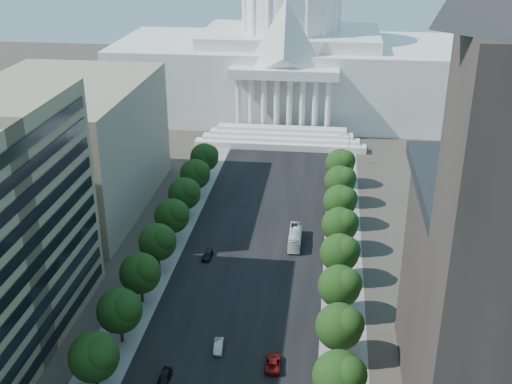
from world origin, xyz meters
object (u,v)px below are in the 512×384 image
at_px(car_silver, 219,346).
at_px(city_bus, 295,237).
at_px(car_red, 273,363).
at_px(car_dark_b, 208,256).
at_px(car_dark_a, 165,377).

bearing_deg(car_silver, city_bus, 70.41).
relative_size(car_red, car_dark_b, 1.24).
bearing_deg(car_dark_b, car_dark_a, -86.00).
bearing_deg(car_dark_a, car_silver, 50.94).
xyz_separation_m(car_dark_b, city_bus, (17.70, 8.73, 0.89)).
bearing_deg(car_silver, car_red, -23.56).
relative_size(car_dark_a, city_bus, 0.38).
distance_m(car_silver, car_red, 9.88).
relative_size(car_dark_a, car_red, 0.77).
xyz_separation_m(car_red, car_dark_b, (-16.94, 32.89, -0.12)).
height_order(car_dark_b, city_bus, city_bus).
xyz_separation_m(car_silver, car_dark_b, (-7.58, 29.72, -0.06)).
bearing_deg(city_bus, car_red, -91.65).
distance_m(car_silver, car_dark_b, 30.68).
bearing_deg(car_red, car_silver, -21.58).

